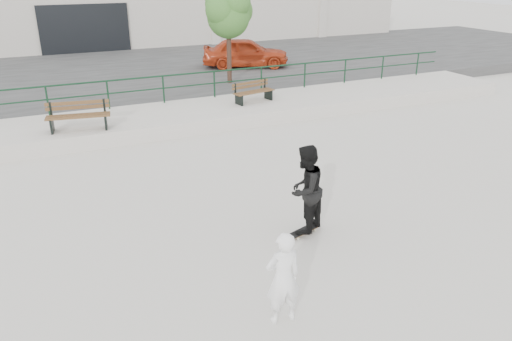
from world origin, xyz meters
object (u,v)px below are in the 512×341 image
red_car (245,52)px  standing_skater (305,190)px  tree (229,12)px  bench_left (78,116)px  bench_right (253,92)px  seated_skater (283,278)px  skateboard (303,231)px

red_car → standing_skater: bearing=-178.1°
tree → red_car: 4.26m
bench_left → bench_right: (6.31, 0.82, -0.06)m
bench_right → tree: 4.31m
bench_right → red_car: size_ratio=0.40×
tree → standing_skater: size_ratio=2.10×
bench_left → seated_skater: (1.82, -10.11, -0.14)m
bench_right → seated_skater: (-4.49, -10.92, -0.08)m
tree → red_car: size_ratio=0.93×
bench_right → tree: (0.47, 3.42, 2.58)m
tree → bench_left: bearing=-148.0°
red_car → seated_skater: bearing=179.4°
standing_skater → tree: bearing=-136.1°
bench_left → red_car: red_car is taller
bench_right → bench_left: bearing=175.4°
bench_right → skateboard: bench_right is taller
bench_left → seated_skater: seated_skater is taller
skateboard → standing_skater: bearing=0.0°
red_car → standing_skater: size_ratio=2.26×
skateboard → standing_skater: 0.96m
skateboard → standing_skater: size_ratio=0.43×
skateboard → seated_skater: bearing=-144.4°
bench_right → tree: bearing=70.2°
bench_left → skateboard: bearing=-56.3°
skateboard → seated_skater: seated_skater is taller
standing_skater → red_car: bearing=-140.4°
standing_skater → seated_skater: (-1.69, -2.25, -0.24)m
tree → standing_skater: (-3.27, -12.10, -2.42)m
standing_skater → seated_skater: size_ratio=1.19×
bench_left → bench_right: size_ratio=1.16×
red_car → bench_right: bearing=179.9°
bench_left → standing_skater: standing_skater is taller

